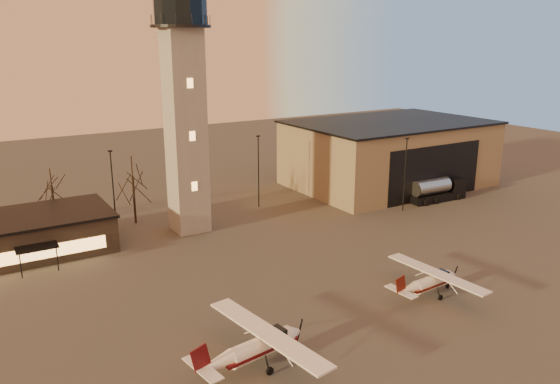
% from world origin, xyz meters
% --- Properties ---
extents(ground, '(220.00, 220.00, 0.00)m').
position_xyz_m(ground, '(0.00, 0.00, 0.00)').
color(ground, '#3D3B39').
rests_on(ground, ground).
extents(control_tower, '(6.80, 6.80, 32.60)m').
position_xyz_m(control_tower, '(0.00, 30.00, 16.33)').
color(control_tower, gray).
rests_on(control_tower, ground).
extents(hangar, '(30.60, 20.60, 10.30)m').
position_xyz_m(hangar, '(36.00, 33.98, 5.15)').
color(hangar, '#7D6C52').
rests_on(hangar, ground).
extents(light_poles, '(58.50, 12.25, 10.14)m').
position_xyz_m(light_poles, '(0.50, 31.00, 5.41)').
color(light_poles, black).
rests_on(light_poles, ground).
extents(tree_row, '(37.20, 9.20, 8.80)m').
position_xyz_m(tree_row, '(-13.70, 39.16, 5.94)').
color(tree_row, black).
rests_on(tree_row, ground).
extents(cessna_front, '(8.57, 10.82, 2.98)m').
position_xyz_m(cessna_front, '(12.28, 1.58, 1.02)').
color(cessna_front, silver).
rests_on(cessna_front, ground).
extents(cessna_rear, '(10.01, 12.61, 3.46)m').
position_xyz_m(cessna_rear, '(-6.71, -0.02, 1.18)').
color(cessna_rear, white).
rests_on(cessna_rear, ground).
extents(fuel_truck, '(9.18, 3.30, 3.37)m').
position_xyz_m(fuel_truck, '(35.74, 23.12, 1.33)').
color(fuel_truck, black).
rests_on(fuel_truck, ground).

